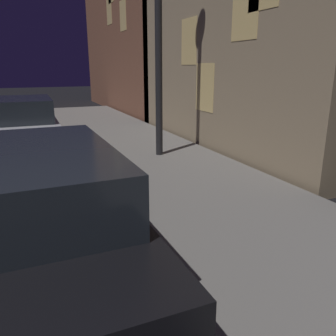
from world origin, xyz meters
TOP-DOWN VIEW (x-y plane):
  - car_black at (2.85, 3.16)m, footprint 2.08×4.50m
  - car_silver at (2.85, 8.87)m, footprint 2.04×4.16m

SIDE VIEW (x-z plane):
  - car_silver at x=2.85m, z-range -0.01..1.42m
  - car_black at x=2.85m, z-range 0.01..1.44m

